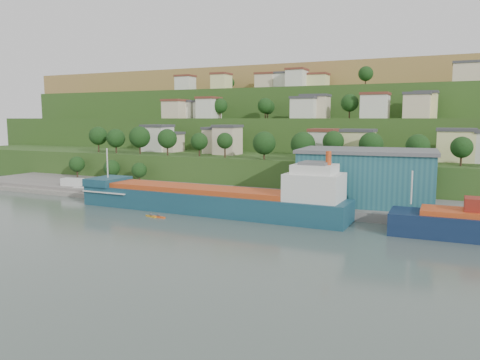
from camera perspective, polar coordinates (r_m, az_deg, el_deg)
The scene contains 10 objects.
ground at distance 102.56m, azimuth -7.24°, elevation -4.90°, with size 500.00×500.00×0.00m, color #46554D.
quay at distance 119.55m, azimuth 8.23°, elevation -3.14°, with size 220.00×26.00×4.00m, color slate.
pebble_beach at distance 153.80m, azimuth -20.32°, elevation -1.17°, with size 40.00×18.00×2.40m, color slate.
hillside at distance 259.79m, azimuth 13.01°, elevation 2.49°, with size 360.00×211.47×96.00m.
cargo_ship_near at distance 109.21m, azimuth -2.97°, elevation -2.62°, with size 66.97×11.56×17.18m.
warehouse at distance 114.39m, azimuth 15.15°, elevation 0.47°, with size 32.39×21.37×12.80m.
caravan at distance 148.19m, azimuth -19.75°, elevation -0.39°, with size 6.56×2.73×3.06m, color silver.
dinghy at distance 143.60m, azimuth -18.80°, elevation -1.02°, with size 4.46×1.67×0.89m, color silver.
kayak_orange at distance 106.17m, azimuth -9.88°, elevation -4.39°, with size 3.56×1.03×0.88m.
kayak_yellow at distance 107.14m, azimuth -10.80°, elevation -4.31°, with size 3.29×1.53×0.82m.
Camera 1 is at (53.69, -84.59, 21.92)m, focal length 35.00 mm.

